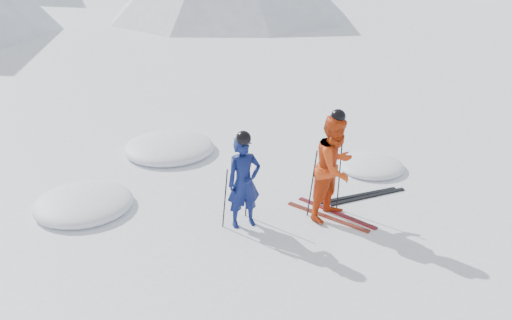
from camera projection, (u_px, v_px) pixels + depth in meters
ground at (337, 199)px, 10.51m from camera, size 160.00×160.00×0.00m
skier_blue at (244, 182)px, 9.30m from camera, size 0.70×0.56×1.66m
skier_red at (335, 168)px, 9.54m from camera, size 1.06×0.89×1.93m
pole_blue_left at (225, 199)px, 9.34m from camera, size 0.11×0.08×1.11m
pole_blue_right at (247, 188)px, 9.73m from camera, size 0.11×0.07×1.11m
pole_red_left at (312, 184)px, 9.67m from camera, size 0.13×0.10×1.28m
pole_red_right at (339, 177)px, 9.95m from camera, size 0.13×0.09×1.29m
ski_worn_left at (327, 217)px, 9.85m from camera, size 0.46×1.68×0.03m
ski_worn_right at (336, 213)px, 9.99m from camera, size 0.35×1.69×0.03m
ski_loose_a at (358, 195)px, 10.63m from camera, size 1.65×0.59×0.03m
ski_loose_b at (368, 197)px, 10.58m from camera, size 1.66×0.54×0.03m
snow_lumps at (176, 171)px, 11.74m from camera, size 7.24×5.37×0.46m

